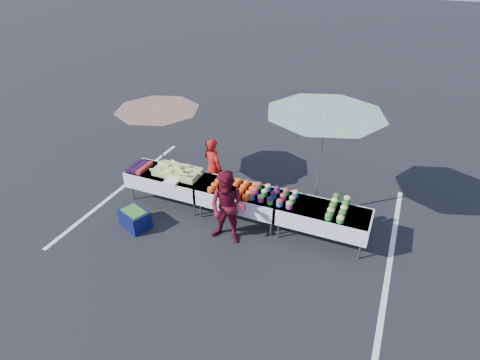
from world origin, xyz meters
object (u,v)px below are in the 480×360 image
at_px(storage_bin, 135,218).
at_px(umbrella_right, 324,123).
at_px(umbrella_left, 158,116).
at_px(table_right, 323,216).
at_px(customer, 228,208).
at_px(vendor, 213,168).
at_px(table_left, 168,179).
at_px(table_center, 240,197).

bearing_deg(storage_bin, umbrella_right, 50.25).
bearing_deg(umbrella_left, table_right, -8.66).
bearing_deg(storage_bin, customer, 31.55).
bearing_deg(vendor, table_left, 60.29).
relative_size(table_left, table_center, 1.00).
height_order(table_center, vendor, vendor).
bearing_deg(table_right, umbrella_right, 112.83).
xyz_separation_m(table_left, storage_bin, (-0.16, -1.13, -0.37)).
height_order(table_left, table_center, same).
distance_m(vendor, umbrella_right, 2.84).
xyz_separation_m(table_center, vendor, (-0.96, 0.65, 0.16)).
distance_m(umbrella_right, storage_bin, 4.41).
bearing_deg(umbrella_left, vendor, 1.02).
height_order(table_right, storage_bin, table_right).
bearing_deg(table_center, umbrella_left, 164.86).
relative_size(umbrella_right, storage_bin, 3.49).
height_order(table_center, storage_bin, table_center).
distance_m(table_right, customer, 1.91).
xyz_separation_m(customer, umbrella_left, (-2.38, 1.38, 1.02)).
distance_m(table_left, vendor, 1.07).
bearing_deg(umbrella_right, table_left, -166.23).
relative_size(vendor, customer, 0.94).
bearing_deg(vendor, umbrella_right, -154.07).
relative_size(table_left, table_right, 1.00).
xyz_separation_m(umbrella_right, storage_bin, (-3.42, -1.93, -2.01)).
distance_m(umbrella_left, umbrella_right, 3.81).
xyz_separation_m(table_left, vendor, (0.84, 0.65, 0.16)).
height_order(table_center, table_right, same).
distance_m(table_left, customer, 2.01).
height_order(table_center, umbrella_right, umbrella_right).
distance_m(table_right, umbrella_right, 1.85).
bearing_deg(table_right, table_center, 180.00).
height_order(table_left, customer, customer).
height_order(table_left, umbrella_left, umbrella_left).
xyz_separation_m(table_left, umbrella_left, (-0.52, 0.63, 1.23)).
height_order(customer, umbrella_left, umbrella_left).
bearing_deg(table_right, storage_bin, -163.23).
xyz_separation_m(table_right, vendor, (-2.76, 0.65, 0.16)).
bearing_deg(table_right, vendor, 166.74).
relative_size(umbrella_left, storage_bin, 2.87).
relative_size(table_left, umbrella_right, 0.73).
bearing_deg(umbrella_left, customer, -30.11).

